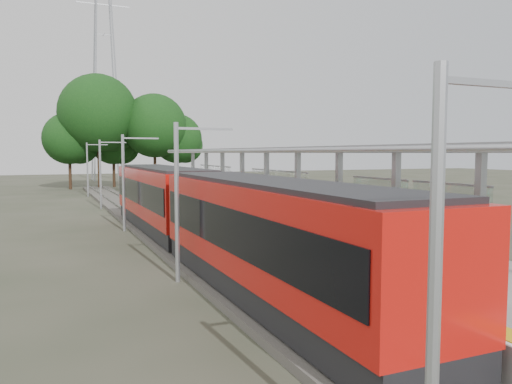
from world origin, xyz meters
TOP-DOWN VIEW (x-y plane):
  - ground at (0.00, 0.00)m, footprint 200.00×200.00m
  - trackbed at (-4.50, 20.00)m, footprint 3.00×70.00m
  - platform at (0.00, 20.00)m, footprint 6.00×50.00m
  - tactile_strip at (-2.55, 20.00)m, footprint 0.60×50.00m
  - end_fence at (0.00, 44.95)m, footprint 6.00×0.10m
  - train at (-4.50, 10.37)m, footprint 2.74×27.60m
  - canopy at (1.61, 16.19)m, footprint 3.27×38.00m
  - pylon at (-1.00, 73.00)m, footprint 8.00×4.00m
  - tree_cluster at (-1.52, 53.50)m, footprint 19.14×11.30m
  - catenary_masts at (-6.22, 19.00)m, footprint 2.08×48.16m
  - bench_near at (1.97, 6.35)m, footprint 0.91×1.75m
  - bench_mid at (2.60, 10.72)m, footprint 0.79×1.76m
  - bench_far at (1.98, 22.04)m, footprint 0.62×1.42m
  - info_pillar_near at (1.57, 12.44)m, footprint 0.42×0.42m
  - info_pillar_far at (0.65, 16.80)m, footprint 0.36×0.36m
  - litter_bin at (1.04, 9.10)m, footprint 0.58×0.58m

SIDE VIEW (x-z plane):
  - ground at x=0.00m, z-range 0.00..0.00m
  - trackbed at x=-4.50m, z-range 0.00..0.24m
  - platform at x=0.00m, z-range 0.00..1.00m
  - tactile_strip at x=-2.55m, z-range 1.00..1.02m
  - litter_bin at x=1.04m, z-range 1.00..1.97m
  - bench_far at x=1.98m, z-range 1.03..1.96m
  - end_fence at x=0.00m, z-range 1.00..2.20m
  - bench_near at x=1.97m, z-range 1.03..2.18m
  - bench_mid at x=2.60m, z-range 1.03..2.19m
  - info_pillar_far at x=0.65m, z-range 0.89..2.49m
  - info_pillar_near at x=1.57m, z-range 0.88..2.74m
  - train at x=-4.50m, z-range 0.24..3.86m
  - catenary_masts at x=-6.22m, z-range 0.21..5.61m
  - canopy at x=1.61m, z-range 2.37..6.03m
  - tree_cluster at x=-1.52m, z-range 0.81..14.58m
  - pylon at x=-1.00m, z-range 0.00..38.00m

